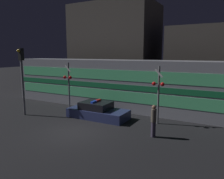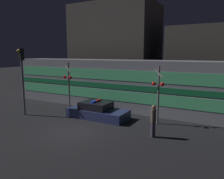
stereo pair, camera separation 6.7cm
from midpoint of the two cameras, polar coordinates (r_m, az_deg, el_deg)
The scene contains 9 objects.
ground_plane at distance 13.64m, azimuth -9.78°, elevation -10.81°, with size 120.00×120.00×0.00m, color black.
train at distance 18.76m, azimuth 3.23°, elevation 1.37°, with size 22.60×2.97×4.14m.
police_car at distance 16.14m, azimuth -3.69°, elevation -5.71°, with size 4.46×1.97×1.30m.
pedestrian at distance 12.57m, azimuth 10.87°, elevation -8.01°, with size 0.31×0.31×1.85m.
crossing_signal_near at distance 14.65m, azimuth 12.11°, elevation -0.35°, with size 0.84×0.34×3.88m.
crossing_signal_far at distance 18.13m, azimuth -11.19°, elevation 1.66°, with size 0.84×0.34×3.97m.
traffic_light_corner at distance 17.68m, azimuth -22.34°, elevation 4.36°, with size 0.30×0.46×5.07m.
building_left at distance 27.23m, azimuth 1.00°, elevation 10.44°, with size 9.82×6.44×10.37m.
building_center at distance 24.38m, azimuth 24.10°, elevation 6.14°, with size 7.74×5.94×7.29m.
Camera 2 is at (8.19, -9.86, 4.67)m, focal length 35.00 mm.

